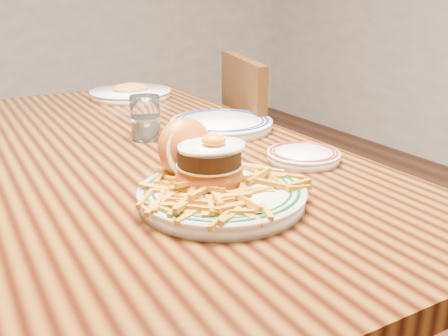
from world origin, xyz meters
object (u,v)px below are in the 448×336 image
side_plate (303,155)px  chair_right (275,182)px  table (139,181)px  main_plate (216,181)px

side_plate → chair_right: bearing=37.7°
chair_right → side_plate: 0.61m
table → chair_right: 0.61m
table → main_plate: size_ratio=5.06×
table → side_plate: 0.42m
main_plate → side_plate: size_ratio=1.93×
chair_right → side_plate: bearing=76.5°
chair_right → side_plate: chair_right is taller
chair_right → main_plate: chair_right is taller
table → side_plate: size_ratio=9.78×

